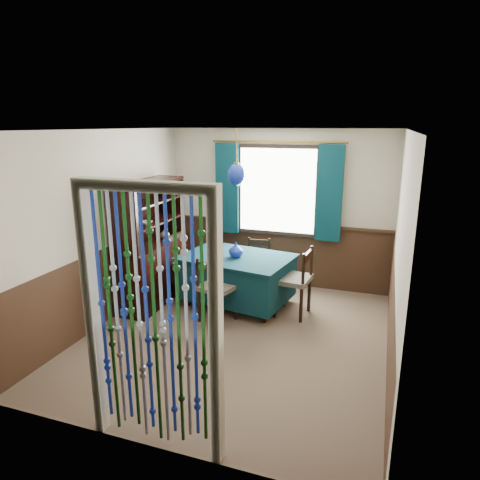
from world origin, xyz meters
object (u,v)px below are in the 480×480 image
at_px(chair_near, 216,288).
at_px(bowl_shelf, 146,222).
at_px(dining_table, 237,276).
at_px(sideboard, 152,261).
at_px(vase_table, 236,250).
at_px(chair_right, 295,280).
at_px(pendant_lamp, 236,174).
at_px(vase_sideboard, 165,233).
at_px(chair_far, 258,263).
at_px(chair_left, 185,262).

bearing_deg(chair_near, bowl_shelf, -171.28).
bearing_deg(dining_table, sideboard, -157.46).
height_order(chair_near, vase_table, vase_table).
height_order(vase_table, bowl_shelf, bowl_shelf).
distance_m(chair_right, sideboard, 2.10).
distance_m(chair_near, bowl_shelf, 1.34).
relative_size(pendant_lamp, vase_table, 3.81).
distance_m(chair_right, bowl_shelf, 2.20).
distance_m(dining_table, sideboard, 1.27).
bearing_deg(vase_sideboard, sideboard, -100.93).
xyz_separation_m(dining_table, chair_right, (0.87, -0.08, 0.08)).
relative_size(chair_near, chair_right, 0.92).
distance_m(sideboard, pendant_lamp, 1.79).
relative_size(chair_far, sideboard, 0.45).
bearing_deg(bowl_shelf, sideboard, 106.60).
bearing_deg(dining_table, vase_table, -76.46).
bearing_deg(pendant_lamp, bowl_shelf, -156.82).
bearing_deg(vase_table, chair_left, 170.45).
distance_m(chair_far, vase_sideboard, 1.53).
relative_size(sideboard, pendant_lamp, 2.39).
xyz_separation_m(chair_far, vase_table, (-0.11, -0.70, 0.40)).
relative_size(chair_right, sideboard, 0.53).
height_order(bowl_shelf, vase_sideboard, bowl_shelf).
bearing_deg(pendant_lamp, chair_far, 79.91).
distance_m(dining_table, chair_far, 0.67).
distance_m(chair_far, bowl_shelf, 1.90).
height_order(chair_far, bowl_shelf, bowl_shelf).
distance_m(dining_table, bowl_shelf, 1.50).
distance_m(dining_table, vase_table, 0.41).
distance_m(chair_far, sideboard, 1.65).
bearing_deg(bowl_shelf, dining_table, 23.18).
bearing_deg(vase_sideboard, vase_table, -2.89).
relative_size(dining_table, chair_left, 1.71).
relative_size(chair_left, chair_right, 1.02).
relative_size(dining_table, sideboard, 0.93).
xyz_separation_m(dining_table, pendant_lamp, (0.00, 0.00, 1.47)).
height_order(chair_far, chair_right, chair_right).
distance_m(dining_table, vase_sideboard, 1.28).
relative_size(chair_far, chair_right, 0.85).
bearing_deg(sideboard, bowl_shelf, -73.47).
bearing_deg(vase_table, vase_sideboard, 177.11).
xyz_separation_m(sideboard, vase_sideboard, (0.06, 0.31, 0.36)).
xyz_separation_m(chair_near, vase_sideboard, (-1.09, 0.65, 0.51)).
height_order(chair_left, bowl_shelf, bowl_shelf).
relative_size(chair_right, vase_sideboard, 5.89).
distance_m(chair_left, pendant_lamp, 1.64).
relative_size(chair_left, pendant_lamp, 1.30).
distance_m(chair_left, bowl_shelf, 0.99).
height_order(sideboard, vase_table, sideboard).
xyz_separation_m(chair_far, sideboard, (-1.33, -0.95, 0.18)).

